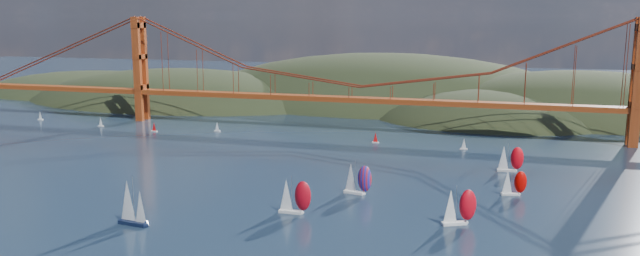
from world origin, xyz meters
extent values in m
ellipsoid|color=black|center=(-140.00, 260.00, -11.20)|extent=(240.00, 140.00, 64.00)
ellipsoid|color=black|center=(-10.00, 300.00, -16.80)|extent=(300.00, 180.00, 96.00)
ellipsoid|color=black|center=(110.00, 270.00, -13.30)|extent=(220.00, 140.00, 76.00)
ellipsoid|color=black|center=(60.00, 240.00, -8.40)|extent=(140.00, 110.00, 48.00)
ellipsoid|color=black|center=(-230.00, 290.00, -7.70)|extent=(200.00, 140.00, 44.00)
cube|color=#8A3611|center=(0.00, 180.00, 16.00)|extent=(440.00, 7.00, 1.60)
cube|color=maroon|center=(0.00, 180.00, 14.80)|extent=(440.00, 7.00, 0.80)
cube|color=maroon|center=(-120.00, 180.00, 27.50)|extent=(4.00, 8.50, 55.00)
cube|color=maroon|center=(120.00, 180.00, 27.50)|extent=(4.00, 8.50, 55.00)
cube|color=black|center=(-27.89, 28.54, 0.52)|extent=(8.86, 3.43, 1.04)
cylinder|color=#99999E|center=(-27.46, 28.49, 7.27)|extent=(0.13, 0.13, 12.47)
cone|color=white|center=(-29.43, 28.73, 6.65)|extent=(5.38, 5.38, 10.97)
cone|color=white|center=(-25.32, 28.23, 5.40)|extent=(3.84, 3.84, 8.73)
cube|color=silver|center=(9.33, 50.12, 0.41)|extent=(6.78, 1.92, 0.81)
cylinder|color=#99999E|center=(9.67, 50.12, 5.89)|extent=(0.10, 0.10, 10.16)
cone|color=white|center=(8.11, 50.12, 5.38)|extent=(3.80, 3.80, 8.94)
ellipsoid|color=#B10815|center=(13.05, 50.13, 5.38)|extent=(4.75, 2.99, 8.53)
cube|color=white|center=(54.88, 53.07, 0.40)|extent=(6.86, 4.73, 0.81)
cylinder|color=#99999E|center=(55.18, 53.22, 5.86)|extent=(0.10, 0.10, 10.10)
cone|color=white|center=(53.80, 52.52, 5.35)|extent=(5.07, 5.07, 8.89)
ellipsoid|color=red|center=(58.18, 54.74, 5.35)|extent=(5.54, 4.77, 8.48)
cube|color=white|center=(69.43, 86.66, 0.33)|extent=(5.66, 2.59, 0.66)
cylinder|color=#99999E|center=(69.70, 86.72, 4.75)|extent=(0.08, 0.08, 8.19)
cone|color=white|center=(68.47, 86.47, 4.34)|extent=(3.61, 3.61, 7.21)
ellipsoid|color=#D00300|center=(72.37, 87.27, 4.34)|extent=(4.23, 3.12, 6.88)
cube|color=silver|center=(68.25, 117.91, 0.39)|extent=(6.54, 2.28, 0.77)
cylinder|color=#99999E|center=(68.57, 117.93, 5.59)|extent=(0.10, 0.10, 9.64)
cone|color=white|center=(67.10, 117.82, 5.11)|extent=(3.86, 3.86, 8.48)
ellipsoid|color=red|center=(71.77, 118.18, 5.11)|extent=(4.70, 3.16, 8.10)
cube|color=white|center=(22.08, 74.55, 0.40)|extent=(6.87, 3.17, 0.80)
cylinder|color=#99999E|center=(22.41, 74.48, 5.77)|extent=(0.10, 0.10, 9.95)
cone|color=white|center=(20.92, 74.79, 5.27)|extent=(4.39, 4.39, 8.75)
ellipsoid|color=red|center=(25.65, 73.80, 5.27)|extent=(5.14, 3.81, 8.35)
cube|color=silver|center=(-173.36, 164.46, 0.25)|extent=(3.00, 1.00, 0.50)
cone|color=white|center=(-173.36, 164.46, 2.60)|extent=(2.00, 2.00, 4.20)
cube|color=silver|center=(-129.68, 156.50, 0.25)|extent=(3.00, 1.00, 0.50)
cone|color=white|center=(-129.68, 156.50, 2.60)|extent=(2.00, 2.00, 4.20)
cube|color=silver|center=(-95.88, 151.35, 0.25)|extent=(3.00, 1.00, 0.50)
cone|color=red|center=(-95.88, 151.35, 2.60)|extent=(2.00, 2.00, 4.20)
cube|color=silver|center=(-66.96, 160.90, 0.25)|extent=(3.00, 1.00, 0.50)
cone|color=white|center=(-66.96, 160.90, 2.60)|extent=(2.00, 2.00, 4.20)
cube|color=silver|center=(51.02, 152.03, 0.25)|extent=(3.00, 1.00, 0.50)
cone|color=white|center=(51.02, 152.03, 2.60)|extent=(2.00, 2.00, 4.20)
cube|color=silver|center=(12.65, 155.01, 0.25)|extent=(3.00, 1.00, 0.50)
cone|color=red|center=(12.65, 155.01, 2.60)|extent=(2.00, 2.00, 4.20)
camera|label=1|loc=(65.76, -110.93, 55.34)|focal=35.00mm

